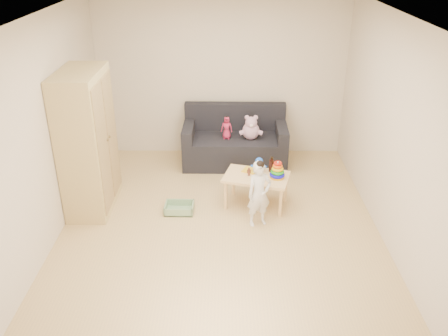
{
  "coord_description": "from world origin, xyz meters",
  "views": [
    {
      "loc": [
        0.07,
        -5.23,
        3.35
      ],
      "look_at": [
        0.05,
        0.25,
        0.65
      ],
      "focal_mm": 38.0,
      "sensor_mm": 36.0,
      "label": 1
    }
  ],
  "objects_px": {
    "sofa": "(235,150)",
    "play_table": "(256,190)",
    "wardrobe": "(87,142)",
    "toddler": "(259,195)"
  },
  "relations": [
    {
      "from": "sofa",
      "to": "play_table",
      "type": "distance_m",
      "value": 1.37
    },
    {
      "from": "wardrobe",
      "to": "toddler",
      "type": "distance_m",
      "value": 2.33
    },
    {
      "from": "wardrobe",
      "to": "toddler",
      "type": "bearing_deg",
      "value": -12.21
    },
    {
      "from": "toddler",
      "to": "play_table",
      "type": "bearing_deg",
      "value": 70.74
    },
    {
      "from": "wardrobe",
      "to": "play_table",
      "type": "height_order",
      "value": "wardrobe"
    },
    {
      "from": "sofa",
      "to": "toddler",
      "type": "relative_size",
      "value": 1.93
    },
    {
      "from": "play_table",
      "to": "toddler",
      "type": "bearing_deg",
      "value": -89.26
    },
    {
      "from": "sofa",
      "to": "wardrobe",
      "type": "bearing_deg",
      "value": -144.78
    },
    {
      "from": "wardrobe",
      "to": "sofa",
      "type": "height_order",
      "value": "wardrobe"
    },
    {
      "from": "wardrobe",
      "to": "sofa",
      "type": "distance_m",
      "value": 2.46
    }
  ]
}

